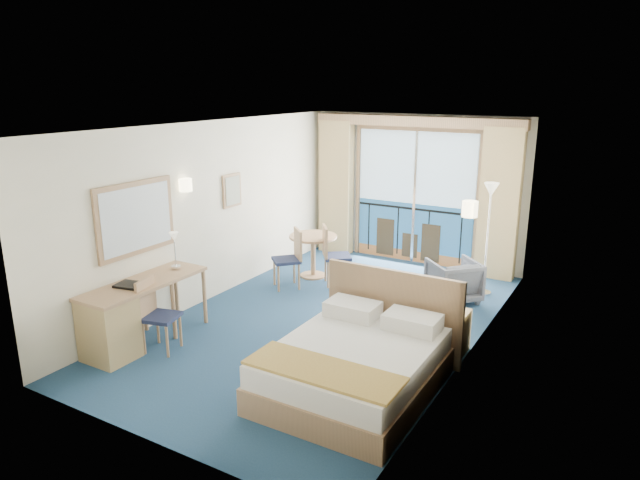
{
  "coord_description": "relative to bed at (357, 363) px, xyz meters",
  "views": [
    {
      "loc": [
        3.66,
        -6.45,
        3.23
      ],
      "look_at": [
        -0.23,
        0.2,
        1.1
      ],
      "focal_mm": 32.0,
      "sensor_mm": 36.0,
      "label": 1
    }
  ],
  "objects": [
    {
      "name": "sconce_right",
      "position": [
        0.75,
        1.29,
        1.54
      ],
      "size": [
        0.18,
        0.18,
        0.18
      ],
      "primitive_type": "cylinder",
      "color": "beige",
      "rests_on": "room_walls"
    },
    {
      "name": "bed",
      "position": [
        0.0,
        0.0,
        0.0
      ],
      "size": [
        1.73,
        2.06,
        1.09
      ],
      "color": "tan",
      "rests_on": "ground"
    },
    {
      "name": "floor",
      "position": [
        -1.19,
        1.44,
        -0.31
      ],
      "size": [
        6.5,
        6.5,
        0.0
      ],
      "primitive_type": "plane",
      "color": "navy",
      "rests_on": "ground"
    },
    {
      "name": "nightstand",
      "position": [
        0.59,
        1.4,
        -0.04
      ],
      "size": [
        0.41,
        0.39,
        0.54
      ],
      "primitive_type": "cube",
      "color": "tan",
      "rests_on": "ground"
    },
    {
      "name": "floor_lamp",
      "position": [
        0.42,
        3.62,
        1.04
      ],
      "size": [
        0.25,
        0.25,
        1.77
      ],
      "color": "silver",
      "rests_on": "ground"
    },
    {
      "name": "desk_chair",
      "position": [
        -2.59,
        -0.4,
        0.22
      ],
      "size": [
        0.49,
        0.49,
        0.93
      ],
      "rotation": [
        0.0,
        0.0,
        1.82
      ],
      "color": "#1B2341",
      "rests_on": "ground"
    },
    {
      "name": "room_walls",
      "position": [
        -1.19,
        1.44,
        1.47
      ],
      "size": [
        4.04,
        6.54,
        2.72
      ],
      "color": "beige",
      "rests_on": "ground"
    },
    {
      "name": "wall_print",
      "position": [
        -3.16,
        1.89,
        1.29
      ],
      "size": [
        0.04,
        0.42,
        0.52
      ],
      "color": "tan",
      "rests_on": "room_walls"
    },
    {
      "name": "curtain_right",
      "position": [
        0.36,
        4.51,
        0.97
      ],
      "size": [
        0.65,
        0.22,
        2.55
      ],
      "primitive_type": "cube",
      "color": "tan",
      "rests_on": "room_walls"
    },
    {
      "name": "armchair",
      "position": [
        0.09,
        3.1,
        0.01
      ],
      "size": [
        0.98,
        0.98,
        0.64
      ],
      "primitive_type": "imported",
      "rotation": [
        0.0,
        0.0,
        3.93
      ],
      "color": "#424551",
      "rests_on": "ground"
    },
    {
      "name": "desk",
      "position": [
        -2.88,
        -0.74,
        0.14
      ],
      "size": [
        0.59,
        1.72,
        0.81
      ],
      "color": "tan",
      "rests_on": "ground"
    },
    {
      "name": "balcony_door",
      "position": [
        -1.19,
        4.66,
        0.84
      ],
      "size": [
        2.36,
        0.03,
        2.52
      ],
      "color": "navy",
      "rests_on": "room_walls"
    },
    {
      "name": "round_table",
      "position": [
        -2.34,
        2.98,
        0.25
      ],
      "size": [
        0.81,
        0.81,
        0.73
      ],
      "color": "tan",
      "rests_on": "ground"
    },
    {
      "name": "table_chair_b",
      "position": [
        -2.37,
        2.35,
        0.24
      ],
      "size": [
        0.59,
        0.59,
        0.96
      ],
      "rotation": [
        0.0,
        0.0,
        -0.77
      ],
      "color": "#1B2341",
      "rests_on": "ground"
    },
    {
      "name": "pelmet",
      "position": [
        -1.19,
        4.54,
        2.27
      ],
      "size": [
        3.8,
        0.25,
        0.18
      ],
      "primitive_type": "cube",
      "color": "tan",
      "rests_on": "room_walls"
    },
    {
      "name": "mirror",
      "position": [
        -3.16,
        -0.06,
        1.24
      ],
      "size": [
        0.05,
        1.25,
        0.95
      ],
      "color": "tan",
      "rests_on": "room_walls"
    },
    {
      "name": "curtain_left",
      "position": [
        -2.74,
        4.51,
        0.97
      ],
      "size": [
        0.65,
        0.22,
        2.55
      ],
      "primitive_type": "cube",
      "color": "tan",
      "rests_on": "room_walls"
    },
    {
      "name": "folder",
      "position": [
        -2.89,
        -0.48,
        0.52
      ],
      "size": [
        0.39,
        0.33,
        0.03
      ],
      "primitive_type": "cube",
      "rotation": [
        0.0,
        0.0,
        0.21
      ],
      "color": "black",
      "rests_on": "desk"
    },
    {
      "name": "table_chair_a",
      "position": [
        -1.86,
        2.79,
        0.25
      ],
      "size": [
        0.6,
        0.6,
        0.99
      ],
      "rotation": [
        0.0,
        0.0,
        2.21
      ],
      "color": "#1B2341",
      "rests_on": "ground"
    },
    {
      "name": "desk_lamp",
      "position": [
        -2.89,
        0.31,
        0.87
      ],
      "size": [
        0.13,
        0.13,
        0.49
      ],
      "color": "silver",
      "rests_on": "desk"
    },
    {
      "name": "sconce_left",
      "position": [
        -3.13,
        0.84,
        1.54
      ],
      "size": [
        0.18,
        0.18,
        0.18
      ],
      "primitive_type": "cylinder",
      "color": "beige",
      "rests_on": "room_walls"
    },
    {
      "name": "phone",
      "position": [
        0.56,
        1.43,
        0.27
      ],
      "size": [
        0.2,
        0.17,
        0.08
      ],
      "primitive_type": "cube",
      "rotation": [
        0.0,
        0.0,
        -0.27
      ],
      "color": "silver",
      "rests_on": "nightstand"
    }
  ]
}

